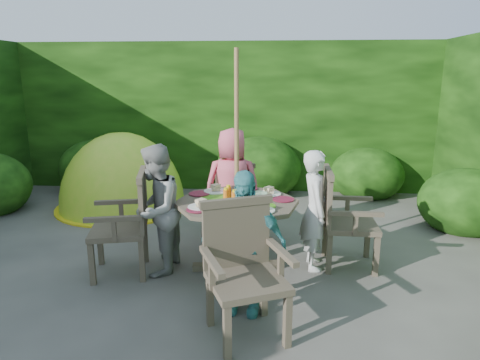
# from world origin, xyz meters

# --- Properties ---
(ground) EXTENTS (60.00, 60.00, 0.00)m
(ground) POSITION_xyz_m (0.00, 0.00, 0.00)
(ground) COLOR #4A4742
(ground) RESTS_ON ground
(hedge_enclosure) EXTENTS (9.00, 9.00, 2.50)m
(hedge_enclosure) POSITION_xyz_m (0.00, 1.33, 1.25)
(hedge_enclosure) COLOR black
(hedge_enclosure) RESTS_ON ground
(patio_table) EXTENTS (1.44, 1.44, 0.88)m
(patio_table) POSITION_xyz_m (0.50, 0.37, 0.62)
(patio_table) COLOR #3E3528
(patio_table) RESTS_ON ground
(parasol_pole) EXTENTS (0.05, 0.05, 2.20)m
(parasol_pole) POSITION_xyz_m (0.50, 0.37, 1.10)
(parasol_pole) COLOR olive
(parasol_pole) RESTS_ON ground
(garden_chair_right) EXTENTS (0.54, 0.60, 0.99)m
(garden_chair_right) POSITION_xyz_m (1.58, 0.55, 0.53)
(garden_chair_right) COLOR #3E3528
(garden_chair_right) RESTS_ON ground
(garden_chair_left) EXTENTS (0.65, 0.71, 1.00)m
(garden_chair_left) POSITION_xyz_m (-0.58, 0.21, 0.54)
(garden_chair_left) COLOR #3E3528
(garden_chair_left) RESTS_ON ground
(garden_chair_back) EXTENTS (0.64, 0.61, 0.87)m
(garden_chair_back) POSITION_xyz_m (0.34, 1.46, 0.46)
(garden_chair_back) COLOR #3E3528
(garden_chair_back) RESTS_ON ground
(garden_chair_front) EXTENTS (0.75, 0.72, 0.99)m
(garden_chair_front) POSITION_xyz_m (0.65, -0.72, 0.53)
(garden_chair_front) COLOR #3E3528
(garden_chair_front) RESTS_ON ground
(child_right) EXTENTS (0.33, 0.47, 1.24)m
(child_right) POSITION_xyz_m (1.29, 0.49, 0.62)
(child_right) COLOR silver
(child_right) RESTS_ON ground
(child_left) EXTENTS (0.52, 0.66, 1.31)m
(child_left) POSITION_xyz_m (-0.29, 0.25, 0.65)
(child_left) COLOR gray
(child_left) RESTS_ON ground
(child_back) EXTENTS (0.70, 0.49, 1.37)m
(child_back) POSITION_xyz_m (0.38, 1.16, 0.68)
(child_back) COLOR #D3576B
(child_back) RESTS_ON ground
(child_front) EXTENTS (0.76, 0.41, 1.23)m
(child_front) POSITION_xyz_m (0.62, -0.42, 0.61)
(child_front) COLOR teal
(child_front) RESTS_ON ground
(dome_tent) EXTENTS (2.15, 2.15, 2.27)m
(dome_tent) POSITION_xyz_m (-1.43, 2.39, 0.00)
(dome_tent) COLOR #A7DC2A
(dome_tent) RESTS_ON ground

